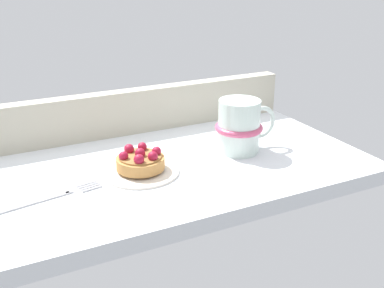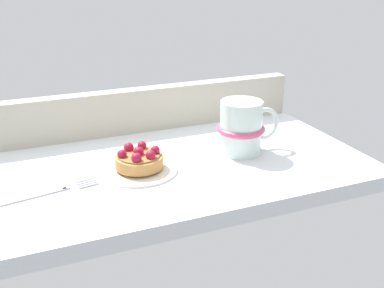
% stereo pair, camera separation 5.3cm
% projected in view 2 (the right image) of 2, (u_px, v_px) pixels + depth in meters
% --- Properties ---
extents(ground_plane, '(0.72, 0.40, 0.03)m').
position_uv_depth(ground_plane, '(170.00, 169.00, 0.86)').
color(ground_plane, silver).
extents(window_rail_back, '(0.71, 0.03, 0.09)m').
position_uv_depth(window_rail_back, '(140.00, 110.00, 0.99)').
color(window_rail_back, '#B2AD99').
rests_on(window_rail_back, ground_plane).
extents(dessert_plate, '(0.14, 0.14, 0.01)m').
position_uv_depth(dessert_plate, '(139.00, 169.00, 0.82)').
color(dessert_plate, silver).
rests_on(dessert_plate, ground_plane).
extents(raspberry_tart, '(0.08, 0.08, 0.04)m').
position_uv_depth(raspberry_tart, '(139.00, 159.00, 0.81)').
color(raspberry_tart, '#B77F42').
rests_on(raspberry_tart, dessert_plate).
extents(coffee_mug, '(0.13, 0.09, 0.10)m').
position_uv_depth(coffee_mug, '(242.00, 127.00, 0.88)').
color(coffee_mug, silver).
rests_on(coffee_mug, ground_plane).
extents(dessert_fork, '(0.18, 0.05, 0.01)m').
position_uv_depth(dessert_fork, '(45.00, 193.00, 0.73)').
color(dessert_fork, '#B7B7BC').
rests_on(dessert_fork, ground_plane).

